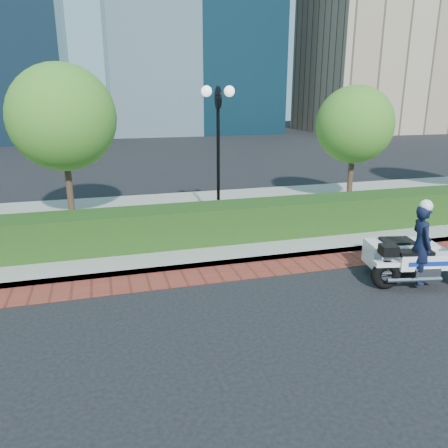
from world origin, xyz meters
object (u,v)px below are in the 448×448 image
object	(u,v)px
police_motorcycle	(415,253)
tree_c	(355,125)
tree_b	(62,118)
lamppost	(218,134)

from	to	relation	value
police_motorcycle	tree_c	bearing A→B (deg)	81.91
tree_b	police_motorcycle	xyz separation A→B (m)	(7.65, -6.60, -2.75)
tree_b	tree_c	distance (m)	10.01
tree_c	police_motorcycle	size ratio (longest dim) A/B	1.75
tree_b	police_motorcycle	size ratio (longest dim) A/B	1.99
tree_c	lamppost	bearing A→B (deg)	-166.70
lamppost	tree_c	xyz separation A→B (m)	(5.50, 1.30, 0.09)
lamppost	police_motorcycle	size ratio (longest dim) A/B	1.71
lamppost	tree_b	bearing A→B (deg)	163.89
lamppost	police_motorcycle	world-z (taller)	lamppost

